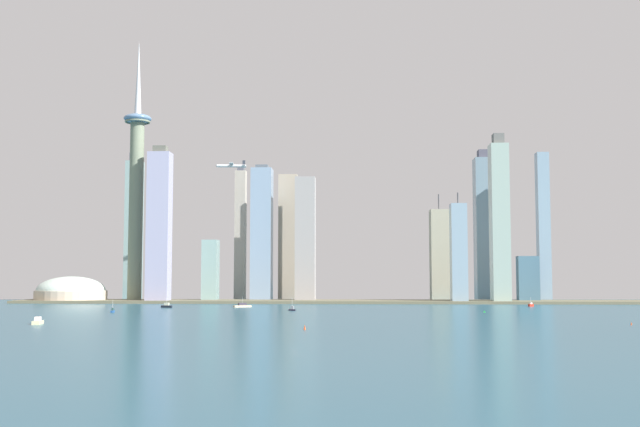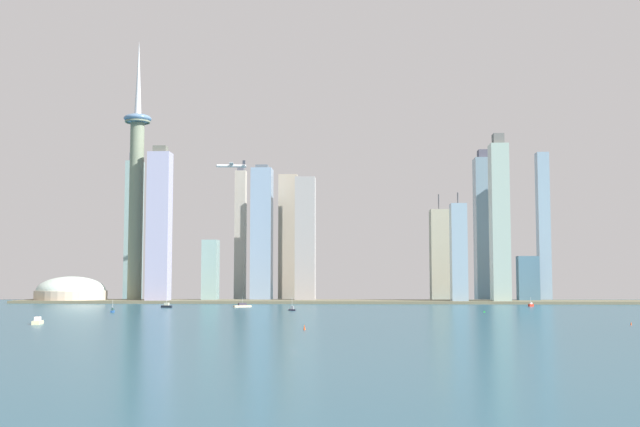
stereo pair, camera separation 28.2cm
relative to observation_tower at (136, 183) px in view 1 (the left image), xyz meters
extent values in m
plane|color=#255468|center=(229.25, -551.87, -138.93)|extent=(6000.00, 6000.00, 0.00)
cube|color=#6C684F|center=(229.25, -5.27, -137.46)|extent=(721.07, 71.12, 2.94)
cylinder|color=gray|center=(0.00, 0.00, -31.08)|extent=(16.32, 16.32, 215.71)
ellipsoid|color=#5B7CA1|center=(0.00, 0.00, 76.78)|extent=(32.41, 32.41, 11.15)
torus|color=gray|center=(0.00, 0.00, 72.88)|extent=(29.78, 29.78, 2.23)
cone|color=silver|center=(0.00, 0.00, 126.44)|extent=(8.16, 8.16, 88.18)
cylinder|color=beige|center=(-76.79, 6.42, -132.23)|extent=(82.77, 82.77, 13.40)
ellipsoid|color=silver|center=(-76.79, 6.42, -125.53)|extent=(78.63, 78.63, 33.24)
cube|color=#829EB5|center=(479.71, 38.03, -50.11)|extent=(13.98, 14.98, 177.64)
cube|color=#8DA9BD|center=(371.79, -17.55, -83.18)|extent=(17.65, 20.36, 111.49)
cylinder|color=#4C4C51|center=(371.79, -17.55, -21.07)|extent=(1.60, 1.60, 12.74)
cube|color=#8CB0AA|center=(85.26, 18.27, -102.44)|extent=(17.57, 23.28, 72.98)
cube|color=#89A4C0|center=(143.95, 34.51, -58.98)|extent=(24.68, 27.14, 159.90)
cube|color=slate|center=(143.95, 34.51, 23.05)|extent=(14.81, 16.28, 4.17)
cube|color=#B0AC93|center=(358.72, 58.95, -83.33)|extent=(21.78, 27.56, 111.20)
cylinder|color=#4C4C51|center=(358.72, 58.95, -18.07)|extent=(1.60, 1.60, 19.32)
cube|color=#B4A38C|center=(173.30, 61.50, -61.05)|extent=(22.80, 19.04, 155.75)
cube|color=#A9A9CC|center=(30.91, -11.79, -52.41)|extent=(25.40, 22.01, 173.03)
cube|color=#626457|center=(30.91, -11.79, 37.85)|extent=(15.24, 13.21, 7.50)
cube|color=#A49F9D|center=(197.54, 17.75, -65.56)|extent=(23.31, 23.82, 146.74)
cube|color=#456980|center=(454.34, 11.39, -112.29)|extent=(23.91, 14.67, 53.27)
cube|color=#BAB0A0|center=(110.31, 85.97, -56.74)|extent=(13.64, 14.02, 164.37)
cube|color=#4C505D|center=(110.31, 85.97, 28.28)|extent=(8.19, 8.41, 5.68)
cube|color=#7490A0|center=(419.94, 87.68, -49.57)|extent=(26.48, 27.22, 178.71)
cube|color=#4F4D5D|center=(419.94, 87.68, 45.12)|extent=(15.89, 16.33, 10.68)
cube|color=#A3BBAE|center=(417.95, -16.71, -49.50)|extent=(19.80, 23.40, 178.85)
cube|color=slate|center=(417.95, -16.71, 45.84)|extent=(11.88, 14.04, 11.85)
cube|color=#8AABA8|center=(-24.80, 77.80, -50.60)|extent=(20.03, 17.52, 176.65)
cube|color=slate|center=(-24.80, 77.80, 43.04)|extent=(12.02, 10.51, 10.63)
cube|color=beige|center=(53.80, -399.23, -137.79)|extent=(6.57, 13.41, 2.28)
cube|color=silver|center=(53.80, -399.23, -135.36)|extent=(4.07, 6.09, 2.58)
cube|color=#221F31|center=(200.03, -202.38, -138.29)|extent=(6.46, 3.43, 1.28)
cube|color=#999BA2|center=(200.03, -202.38, -136.21)|extent=(2.97, 1.91, 2.88)
cylinder|color=silver|center=(200.03, -202.38, -131.54)|extent=(0.24, 0.24, 6.46)
cube|color=beige|center=(144.89, -128.25, -138.03)|extent=(17.63, 13.22, 1.81)
cube|color=#3A3240|center=(144.89, -128.25, -135.90)|extent=(8.39, 6.86, 2.44)
cylinder|color=silver|center=(144.89, -128.25, -131.45)|extent=(0.24, 0.24, 6.46)
cube|color=red|center=(432.29, -98.14, -137.74)|extent=(6.93, 7.22, 2.38)
cube|color=silver|center=(432.29, -98.14, -135.78)|extent=(3.44, 3.54, 1.52)
cylinder|color=silver|center=(432.29, -98.14, -132.49)|extent=(0.24, 0.24, 5.07)
cube|color=black|center=(73.38, -142.86, -137.85)|extent=(11.13, 4.97, 2.16)
cube|color=beige|center=(73.38, -142.86, -135.47)|extent=(5.05, 2.91, 2.58)
cylinder|color=silver|center=(73.38, -142.86, -130.89)|extent=(0.24, 0.24, 6.59)
cube|color=#234E8A|center=(51.65, -241.25, -138.08)|extent=(2.03, 7.02, 1.69)
cube|color=#284442|center=(51.65, -241.25, -136.14)|extent=(1.35, 3.11, 2.20)
cylinder|color=silver|center=(51.65, -241.25, -131.84)|extent=(0.24, 0.24, 6.40)
cone|color=#E54C19|center=(428.74, -388.55, -137.90)|extent=(1.09, 1.09, 2.05)
cone|color=#E54C19|center=(226.61, -440.80, -137.45)|extent=(1.35, 1.35, 2.96)
cone|color=green|center=(364.33, -226.95, -138.16)|extent=(1.96, 1.96, 1.54)
cylinder|color=silver|center=(113.48, -7.08, 18.73)|extent=(33.48, 7.34, 3.45)
sphere|color=silver|center=(96.94, -9.04, 18.73)|extent=(3.45, 3.45, 3.45)
cube|color=silver|center=(113.48, -7.08, 20.29)|extent=(8.51, 34.56, 0.50)
cube|color=silver|center=(127.38, -5.44, 19.25)|extent=(4.55, 12.28, 0.40)
cube|color=#2D333D|center=(127.38, -5.44, 22.96)|extent=(3.20, 0.87, 5.00)
camera|label=1|loc=(255.17, -881.75, -108.12)|focal=43.07mm
camera|label=2|loc=(255.45, -881.74, -108.12)|focal=43.07mm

